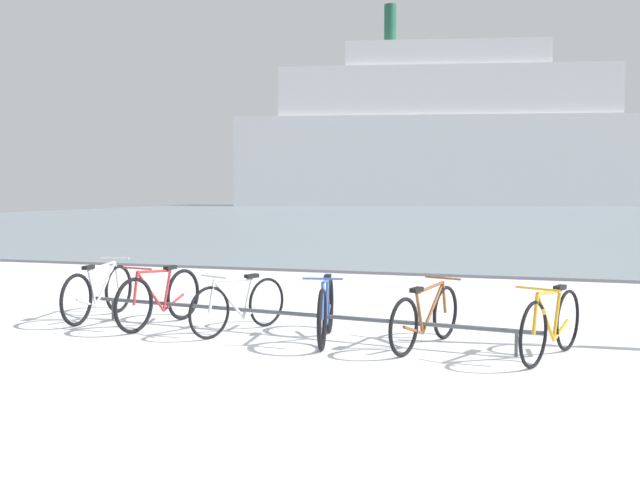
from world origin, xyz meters
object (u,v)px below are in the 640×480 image
object	(u,v)px
bicycle_3	(326,311)
bicycle_2	(239,305)
bicycle_5	(551,325)
bicycle_0	(99,292)
bicycle_1	(160,298)
bicycle_4	(426,317)
ferry_ship	(452,139)

from	to	relation	value
bicycle_3	bicycle_2	bearing A→B (deg)	172.11
bicycle_3	bicycle_5	distance (m)	2.56
bicycle_0	bicycle_5	xyz separation A→B (m)	(6.01, -0.65, -0.00)
bicycle_1	bicycle_4	world-z (taller)	bicycle_1
bicycle_4	ferry_ship	distance (m)	76.17
bicycle_1	bicycle_5	xyz separation A→B (m)	(4.92, -0.42, -0.00)
bicycle_0	bicycle_4	size ratio (longest dim) A/B	1.07
bicycle_2	bicycle_4	distance (m)	2.39
bicycle_0	bicycle_3	world-z (taller)	bicycle_0
bicycle_3	ferry_ship	size ratio (longest dim) A/B	0.03
ferry_ship	bicycle_5	bearing A→B (deg)	-84.38
bicycle_4	bicycle_5	size ratio (longest dim) A/B	1.06
bicycle_4	bicycle_1	bearing A→B (deg)	176.13
bicycle_1	bicycle_3	size ratio (longest dim) A/B	1.03
bicycle_2	bicycle_3	bearing A→B (deg)	-7.89
bicycle_1	bicycle_3	bearing A→B (deg)	-5.97
bicycle_4	ferry_ship	xyz separation A→B (m)	(-6.09, 75.53, 7.79)
bicycle_4	bicycle_5	xyz separation A→B (m)	(1.36, -0.18, 0.02)
bicycle_2	bicycle_4	world-z (taller)	bicycle_2
bicycle_5	bicycle_3	bearing A→B (deg)	176.09
bicycle_4	ferry_ship	size ratio (longest dim) A/B	0.03
bicycle_1	bicycle_5	distance (m)	4.94
bicycle_0	bicycle_1	world-z (taller)	bicycle_1
bicycle_1	bicycle_2	bearing A→B (deg)	-4.00
bicycle_3	bicycle_4	size ratio (longest dim) A/B	1.01
bicycle_2	ferry_ship	world-z (taller)	ferry_ship
bicycle_1	bicycle_5	bearing A→B (deg)	-4.90
bicycle_3	bicycle_5	world-z (taller)	bicycle_3
ferry_ship	bicycle_0	bearing A→B (deg)	-88.90
bicycle_2	bicycle_3	xyz separation A→B (m)	(1.19, -0.17, 0.02)
bicycle_3	bicycle_5	xyz separation A→B (m)	(2.55, -0.17, 0.00)
bicycle_0	bicycle_3	size ratio (longest dim) A/B	1.06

